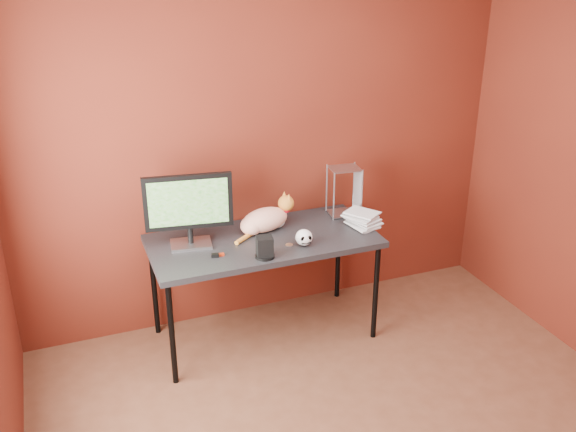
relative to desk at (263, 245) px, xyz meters
name	(u,v)px	position (x,y,z in m)	size (l,w,h in m)	color
room	(394,216)	(0.15, -1.37, 0.75)	(3.52, 3.52, 2.61)	#522D1C
desk	(263,245)	(0.00, 0.00, 0.00)	(1.50, 0.70, 0.75)	black
monitor	(189,207)	(-0.47, 0.07, 0.32)	(0.56, 0.22, 0.48)	#ABABAF
cat	(265,219)	(0.05, 0.11, 0.13)	(0.48, 0.28, 0.24)	orange
skull_mug	(304,237)	(0.21, -0.19, 0.11)	(0.11, 0.11, 0.11)	white
speaker	(265,248)	(-0.08, -0.26, 0.11)	(0.12, 0.12, 0.14)	black
book_stack	(357,152)	(0.63, -0.07, 0.59)	(0.25, 0.27, 1.08)	beige
wire_rack	(344,191)	(0.67, 0.18, 0.23)	(0.22, 0.19, 0.36)	#ABABAF
pocket_knife	(218,255)	(-0.35, -0.14, 0.06)	(0.08, 0.02, 0.02)	#A7280C
black_gadget	(215,255)	(-0.37, -0.15, 0.06)	(0.05, 0.03, 0.02)	black
washer	(289,245)	(0.12, -0.16, 0.05)	(0.05, 0.05, 0.00)	#ABABAF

